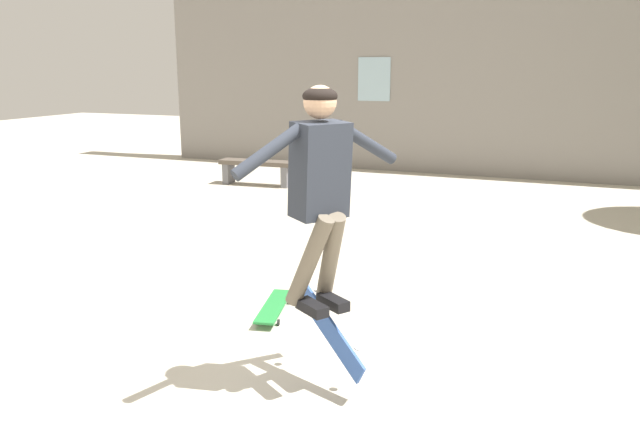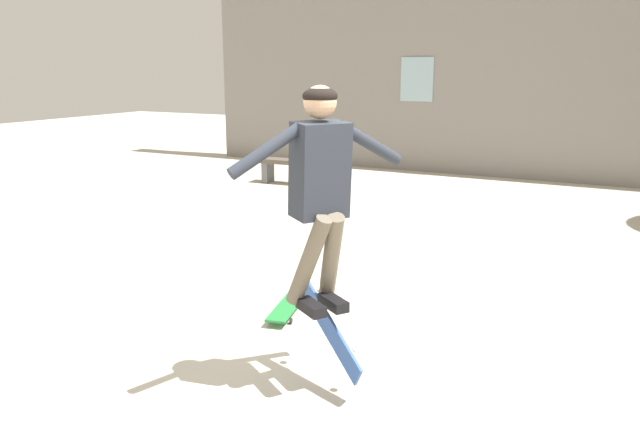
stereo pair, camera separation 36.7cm
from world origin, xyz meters
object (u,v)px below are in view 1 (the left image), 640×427
Objects in this scene: skateboard_flipping at (328,327)px; skateboard_resting at (274,306)px; skater at (320,180)px; park_bench at (257,168)px.

skateboard_resting is (-0.93, 1.04, -0.37)m from skateboard_flipping.
skater reaches higher than skateboard_flipping.
skater reaches higher than park_bench.
skater is at bearing -72.39° from skateboard_flipping.
skateboard_resting is at bearing 162.35° from skater.
skater is 1.06m from skateboard_flipping.
park_bench is 6.33m from skateboard_resting.
park_bench is 7.85m from skater.
skateboard_resting is (3.03, -5.55, -0.26)m from park_bench.
skateboard_flipping is at bearing 111.82° from skater.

